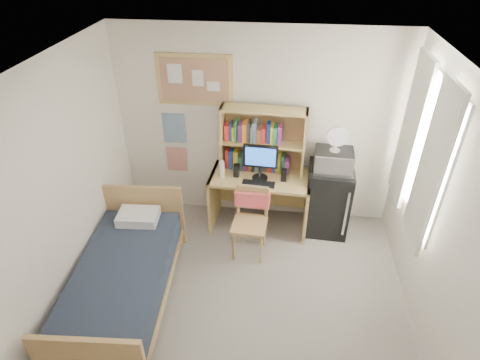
# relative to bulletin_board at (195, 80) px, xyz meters

# --- Properties ---
(floor) EXTENTS (3.60, 4.20, 0.02)m
(floor) POSITION_rel_bulletin_board_xyz_m (0.78, -2.08, -1.93)
(floor) COLOR gray
(floor) RESTS_ON ground
(ceiling) EXTENTS (3.60, 4.20, 0.02)m
(ceiling) POSITION_rel_bulletin_board_xyz_m (0.78, -2.08, 0.68)
(ceiling) COLOR white
(ceiling) RESTS_ON wall_back
(wall_back) EXTENTS (3.60, 0.04, 2.60)m
(wall_back) POSITION_rel_bulletin_board_xyz_m (0.78, 0.02, -0.62)
(wall_back) COLOR white
(wall_back) RESTS_ON floor
(wall_left) EXTENTS (0.04, 4.20, 2.60)m
(wall_left) POSITION_rel_bulletin_board_xyz_m (-1.02, -2.08, -0.62)
(wall_left) COLOR white
(wall_left) RESTS_ON floor
(wall_right) EXTENTS (0.04, 4.20, 2.60)m
(wall_right) POSITION_rel_bulletin_board_xyz_m (2.58, -2.08, -0.62)
(wall_right) COLOR white
(wall_right) RESTS_ON floor
(window_unit) EXTENTS (0.10, 1.40, 1.70)m
(window_unit) POSITION_rel_bulletin_board_xyz_m (2.53, -0.88, -0.32)
(window_unit) COLOR white
(window_unit) RESTS_ON wall_right
(curtain_left) EXTENTS (0.04, 0.55, 1.70)m
(curtain_left) POSITION_rel_bulletin_board_xyz_m (2.50, -1.28, -0.32)
(curtain_left) COLOR white
(curtain_left) RESTS_ON wall_right
(curtain_right) EXTENTS (0.04, 0.55, 1.70)m
(curtain_right) POSITION_rel_bulletin_board_xyz_m (2.50, -0.48, -0.32)
(curtain_right) COLOR white
(curtain_right) RESTS_ON wall_right
(bulletin_board) EXTENTS (0.94, 0.03, 0.64)m
(bulletin_board) POSITION_rel_bulletin_board_xyz_m (0.00, 0.00, 0.00)
(bulletin_board) COLOR tan
(bulletin_board) RESTS_ON wall_back
(poster_wave) EXTENTS (0.30, 0.01, 0.42)m
(poster_wave) POSITION_rel_bulletin_board_xyz_m (-0.32, 0.01, -0.67)
(poster_wave) COLOR #23558C
(poster_wave) RESTS_ON wall_back
(poster_japan) EXTENTS (0.28, 0.01, 0.36)m
(poster_japan) POSITION_rel_bulletin_board_xyz_m (-0.32, 0.01, -1.14)
(poster_japan) COLOR red
(poster_japan) RESTS_ON wall_back
(desk) EXTENTS (1.31, 0.71, 0.80)m
(desk) POSITION_rel_bulletin_board_xyz_m (0.86, -0.32, -1.52)
(desk) COLOR #D9B869
(desk) RESTS_ON floor
(desk_chair) EXTENTS (0.48, 0.48, 0.90)m
(desk_chair) POSITION_rel_bulletin_board_xyz_m (0.78, -0.88, -1.47)
(desk_chair) COLOR tan
(desk_chair) RESTS_ON floor
(mini_fridge) EXTENTS (0.58, 0.58, 0.95)m
(mini_fridge) POSITION_rel_bulletin_board_xyz_m (1.75, -0.28, -1.45)
(mini_fridge) COLOR black
(mini_fridge) RESTS_ON floor
(bed) EXTENTS (1.07, 1.97, 0.53)m
(bed) POSITION_rel_bulletin_board_xyz_m (-0.50, -1.80, -1.66)
(bed) COLOR #19202D
(bed) RESTS_ON floor
(hutch) EXTENTS (1.07, 0.33, 0.87)m
(hutch) POSITION_rel_bulletin_board_xyz_m (0.87, -0.17, -0.69)
(hutch) COLOR #D9B869
(hutch) RESTS_ON desk
(monitor) EXTENTS (0.43, 0.06, 0.46)m
(monitor) POSITION_rel_bulletin_board_xyz_m (0.86, -0.38, -0.89)
(monitor) COLOR black
(monitor) RESTS_ON desk
(keyboard) EXTENTS (0.41, 0.15, 0.02)m
(keyboard) POSITION_rel_bulletin_board_xyz_m (0.85, -0.52, -1.11)
(keyboard) COLOR black
(keyboard) RESTS_ON desk
(speaker_left) EXTENTS (0.07, 0.07, 0.17)m
(speaker_left) POSITION_rel_bulletin_board_xyz_m (0.56, -0.37, -1.03)
(speaker_left) COLOR black
(speaker_left) RESTS_ON desk
(speaker_right) EXTENTS (0.07, 0.07, 0.16)m
(speaker_right) POSITION_rel_bulletin_board_xyz_m (1.16, -0.40, -1.04)
(speaker_right) COLOR black
(speaker_right) RESTS_ON desk
(water_bottle) EXTENTS (0.07, 0.07, 0.22)m
(water_bottle) POSITION_rel_bulletin_board_xyz_m (0.37, -0.40, -1.01)
(water_bottle) COLOR white
(water_bottle) RESTS_ON desk
(hoodie) EXTENTS (0.43, 0.16, 0.20)m
(hoodie) POSITION_rel_bulletin_board_xyz_m (0.79, -0.68, -1.23)
(hoodie) COLOR #FF6163
(hoodie) RESTS_ON desk_chair
(microwave) EXTENTS (0.48, 0.37, 0.27)m
(microwave) POSITION_rel_bulletin_board_xyz_m (1.75, -0.30, -0.84)
(microwave) COLOR silver
(microwave) RESTS_ON mini_fridge
(desk_fan) EXTENTS (0.26, 0.26, 0.31)m
(desk_fan) POSITION_rel_bulletin_board_xyz_m (1.75, -0.30, -0.55)
(desk_fan) COLOR white
(desk_fan) RESTS_ON microwave
(pillow) EXTENTS (0.49, 0.36, 0.11)m
(pillow) POSITION_rel_bulletin_board_xyz_m (-0.55, -1.06, -1.34)
(pillow) COLOR white
(pillow) RESTS_ON bed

